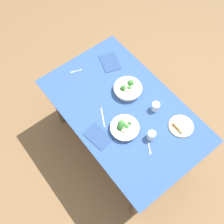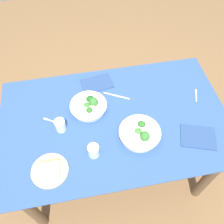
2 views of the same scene
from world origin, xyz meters
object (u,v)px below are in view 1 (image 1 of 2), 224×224
water_glass_side (156,107)px  table_knife_left (103,117)px  napkin_folded_lower (98,136)px  broccoli_bowl_near (124,128)px  fork_by_far_bowl (149,149)px  water_glass_center (151,135)px  napkin_folded_upper (110,62)px  bread_side_plate (181,126)px  fork_by_near_bowl (76,71)px  broccoli_bowl_far (128,89)px

water_glass_side → table_knife_left: size_ratio=0.45×
table_knife_left → napkin_folded_lower: size_ratio=0.85×
broccoli_bowl_near → fork_by_far_bowl: broccoli_bowl_near is taller
water_glass_center → napkin_folded_upper: water_glass_center is taller
bread_side_plate → water_glass_side: size_ratio=2.52×
broccoli_bowl_near → water_glass_side: 0.33m
bread_side_plate → fork_by_near_bowl: bearing=-160.0°
broccoli_bowl_far → napkin_folded_upper: broccoli_bowl_far is taller
water_glass_center → table_knife_left: water_glass_center is taller
broccoli_bowl_far → fork_by_far_bowl: (0.53, -0.22, -0.03)m
broccoli_bowl_far → table_knife_left: broccoli_bowl_far is taller
broccoli_bowl_far → broccoli_bowl_near: bearing=-44.1°
broccoli_bowl_near → table_knife_left: broccoli_bowl_near is taller
broccoli_bowl_near → napkin_folded_lower: bearing=-111.4°
broccoli_bowl_near → napkin_folded_lower: size_ratio=1.11×
bread_side_plate → napkin_folded_lower: bread_side_plate is taller
broccoli_bowl_far → water_glass_side: (0.29, 0.07, 0.01)m
bread_side_plate → table_knife_left: 0.66m
napkin_folded_lower → bread_side_plate: bearing=59.3°
table_knife_left → napkin_folded_upper: (-0.43, 0.41, 0.00)m
broccoli_bowl_far → fork_by_near_bowl: bearing=-152.2°
water_glass_side → fork_by_far_bowl: size_ratio=0.89×
broccoli_bowl_near → bread_side_plate: size_ratio=1.16×
water_glass_side → napkin_folded_lower: (-0.10, -0.54, -0.04)m
bread_side_plate → water_glass_side: 0.26m
broccoli_bowl_near → table_knife_left: size_ratio=1.30×
broccoli_bowl_far → water_glass_side: 0.30m
broccoli_bowl_near → water_glass_side: (0.02, 0.33, 0.01)m
bread_side_plate → water_glass_center: size_ratio=2.47×
water_glass_center → table_knife_left: bearing=-153.4°
broccoli_bowl_near → fork_by_near_bowl: broccoli_bowl_near is taller
fork_by_far_bowl → napkin_folded_upper: napkin_folded_upper is taller
napkin_folded_upper → table_knife_left: bearing=-43.8°
bread_side_plate → water_glass_side: (-0.26, -0.06, 0.03)m
water_glass_center → water_glass_side: 0.27m
bread_side_plate → napkin_folded_lower: 0.70m
broccoli_bowl_near → napkin_folded_upper: bearing=151.7°
fork_by_near_bowl → broccoli_bowl_near: bearing=108.5°
broccoli_bowl_near → water_glass_center: 0.23m
bread_side_plate → water_glass_center: bearing=-106.9°
bread_side_plate → water_glass_center: 0.28m
broccoli_bowl_far → water_glass_center: size_ratio=2.99×
broccoli_bowl_far → water_glass_side: broccoli_bowl_far is taller
bread_side_plate → napkin_folded_upper: size_ratio=0.99×
fork_by_far_bowl → napkin_folded_lower: napkin_folded_lower is taller
bread_side_plate → fork_by_far_bowl: 0.34m
fork_by_far_bowl → bread_side_plate: bearing=119.5°
water_glass_center → napkin_folded_lower: size_ratio=0.39×
broccoli_bowl_near → fork_by_far_bowl: bearing=10.6°
broccoli_bowl_far → bread_side_plate: bearing=12.6°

